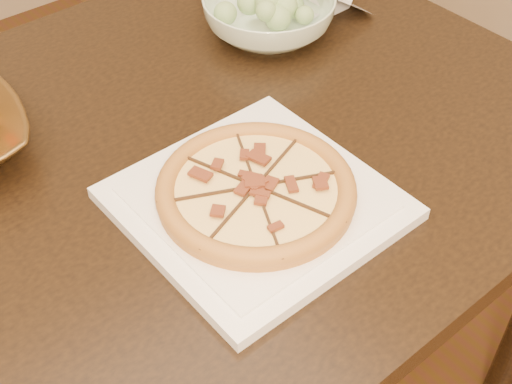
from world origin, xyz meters
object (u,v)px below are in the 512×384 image
(plate, at_px, (256,203))
(dining_table, at_px, (129,224))
(salad_bowl, at_px, (269,16))
(pizza, at_px, (256,190))

(plate, bearing_deg, dining_table, 122.82)
(plate, relative_size, salad_bowl, 1.43)
(salad_bowl, bearing_deg, plate, -131.60)
(plate, xyz_separation_m, salad_bowl, (0.29, 0.33, 0.03))
(dining_table, relative_size, plate, 4.40)
(plate, bearing_deg, pizza, 151.35)
(plate, height_order, salad_bowl, salad_bowl)
(dining_table, xyz_separation_m, plate, (0.11, -0.17, 0.11))
(dining_table, xyz_separation_m, pizza, (0.11, -0.17, 0.13))
(plate, relative_size, pizza, 1.25)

